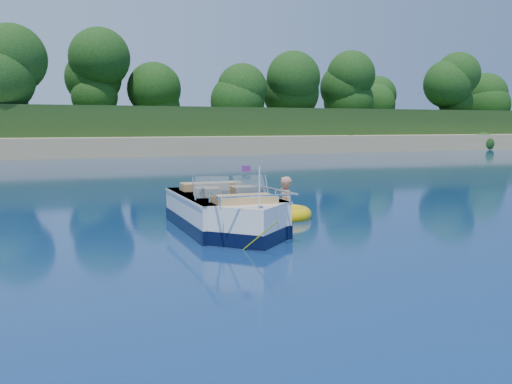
# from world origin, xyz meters

# --- Properties ---
(ground) EXTENTS (160.00, 160.00, 0.00)m
(ground) POSITION_xyz_m (0.00, 0.00, 0.00)
(ground) COLOR #0B1C4F
(ground) RESTS_ON ground
(shoreline) EXTENTS (170.00, 59.00, 6.00)m
(shoreline) POSITION_xyz_m (0.00, 63.77, 0.98)
(shoreline) COLOR tan
(shoreline) RESTS_ON ground
(treeline) EXTENTS (150.00, 7.12, 8.19)m
(treeline) POSITION_xyz_m (0.04, 41.01, 5.55)
(treeline) COLOR #332011
(treeline) RESTS_ON ground
(motorboat) EXTENTS (2.17, 5.58, 1.86)m
(motorboat) POSITION_xyz_m (-1.33, 2.99, 0.36)
(motorboat) COLOR white
(motorboat) RESTS_ON ground
(tow_tube) EXTENTS (1.67, 1.67, 0.40)m
(tow_tube) POSITION_xyz_m (0.65, 4.14, 0.10)
(tow_tube) COLOR yellow
(tow_tube) RESTS_ON ground
(boy) EXTENTS (0.43, 0.89, 1.73)m
(boy) POSITION_xyz_m (0.67, 4.08, 0.00)
(boy) COLOR tan
(boy) RESTS_ON ground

